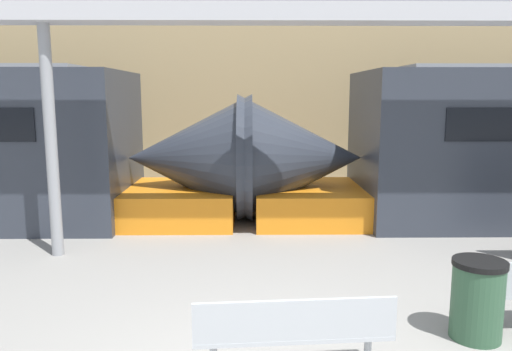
% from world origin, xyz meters
% --- Properties ---
extents(station_wall, '(56.00, 0.20, 5.00)m').
position_xyz_m(station_wall, '(0.00, 10.27, 2.50)').
color(station_wall, tan).
rests_on(station_wall, ground_plane).
extents(bench_near, '(1.85, 0.57, 0.84)m').
position_xyz_m(bench_near, '(0.17, 0.21, 0.51)').
color(bench_near, '#ADB2B7').
rests_on(bench_near, ground_plane).
extents(trash_bin, '(0.57, 0.57, 0.88)m').
position_xyz_m(trash_bin, '(2.23, 1.01, 0.44)').
color(trash_bin, '#2D5138').
rests_on(trash_bin, ground_plane).
extents(support_column_near, '(0.19, 0.19, 3.72)m').
position_xyz_m(support_column_near, '(-3.41, 3.93, 1.86)').
color(support_column_near, gray).
rests_on(support_column_near, ground_plane).
extents(canopy_beam, '(28.00, 0.60, 0.28)m').
position_xyz_m(canopy_beam, '(-3.41, 3.93, 3.86)').
color(canopy_beam, '#B7B7BC').
rests_on(canopy_beam, support_column_near).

